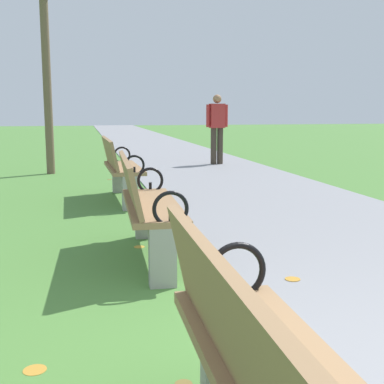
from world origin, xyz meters
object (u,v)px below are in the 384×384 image
object	(u,v)px
park_bench_2	(146,205)
pedestrian_walking	(217,125)
park_bench_1	(271,384)
park_bench_3	(120,167)

from	to	relation	value
park_bench_2	pedestrian_walking	bearing A→B (deg)	70.35
park_bench_1	park_bench_2	size ratio (longest dim) A/B	1.00
park_bench_3	pedestrian_walking	distance (m)	5.07
park_bench_1	pedestrian_walking	xyz separation A→B (m)	(2.60, 10.30, 0.44)
park_bench_1	park_bench_3	size ratio (longest dim) A/B	1.00
park_bench_1	park_bench_2	distance (m)	3.01
park_bench_1	park_bench_2	xyz separation A→B (m)	(0.00, 3.01, 0.00)
park_bench_1	park_bench_3	bearing A→B (deg)	90.00
park_bench_2	park_bench_3	world-z (taller)	same
park_bench_1	park_bench_2	bearing A→B (deg)	90.00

